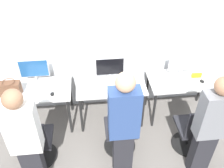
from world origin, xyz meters
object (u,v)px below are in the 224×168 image
object	(u,v)px
person_left	(26,140)
monitor_center	(110,68)
office_chair_center	(121,133)
handbag	(10,89)
office_chair_right	(192,132)
keyboard_right	(184,82)
keyboard_center	(111,87)
mouse_right	(202,81)
monitor_left	(34,70)
monitor_right	(182,64)
person_center	(124,126)
person_right	(210,127)
keyboard_left	(34,95)
office_chair_left	(37,144)
mouse_center	(129,87)
mouse_left	(52,94)

from	to	relation	value
person_left	monitor_center	world-z (taller)	person_left
office_chair_center	handbag	bearing A→B (deg)	159.28
office_chair_right	keyboard_right	bearing A→B (deg)	86.41
keyboard_center	mouse_right	distance (m)	1.43
monitor_left	office_chair_center	distance (m)	1.61
monitor_right	person_center	bearing A→B (deg)	-133.34
monitor_right	mouse_right	bearing A→B (deg)	-39.19
keyboard_center	handbag	bearing A→B (deg)	-179.49
keyboard_right	monitor_center	bearing A→B (deg)	169.84
keyboard_center	person_right	size ratio (longest dim) A/B	0.25
person_left	office_chair_right	bearing A→B (deg)	8.91
keyboard_left	monitor_center	xyz separation A→B (m)	(1.15, 0.27, 0.21)
office_chair_left	mouse_right	size ratio (longest dim) A/B	9.77
person_center	monitor_right	bearing A→B (deg)	46.66
mouse_right	office_chair_right	world-z (taller)	office_chair_right
person_left	person_right	distance (m)	2.17
monitor_left	person_center	xyz separation A→B (m)	(1.20, -1.24, -0.02)
monitor_center	mouse_right	world-z (taller)	monitor_center
office_chair_center	person_right	distance (m)	1.22
mouse_right	handbag	distance (m)	2.91
person_center	office_chair_center	bearing A→B (deg)	86.17
monitor_left	handbag	distance (m)	0.44
keyboard_left	monitor_right	bearing A→B (deg)	6.80
keyboard_center	person_left	bearing A→B (deg)	-136.50
keyboard_left	office_chair_center	xyz separation A→B (m)	(1.22, -0.53, -0.38)
person_left	office_chair_right	distance (m)	2.28
mouse_center	person_center	xyz separation A→B (m)	(-0.22, -0.93, 0.18)
mouse_right	person_right	world-z (taller)	person_right
office_chair_center	person_center	bearing A→B (deg)	-93.83
office_chair_left	person_left	distance (m)	0.64
keyboard_left	mouse_center	size ratio (longest dim) A/B	4.37
mouse_center	person_left	bearing A→B (deg)	-143.56
mouse_center	person_right	world-z (taller)	person_right
handbag	mouse_left	bearing A→B (deg)	-6.34
monitor_center	office_chair_right	xyz separation A→B (m)	(1.11, -0.88, -0.59)
mouse_right	mouse_left	bearing A→B (deg)	-178.55
person_left	keyboard_center	world-z (taller)	person_left
monitor_center	monitor_right	world-z (taller)	same
person_center	handbag	xyz separation A→B (m)	(-1.52, 0.95, -0.08)
mouse_left	person_right	world-z (taller)	person_right
office_chair_center	monitor_right	world-z (taller)	monitor_right
monitor_center	keyboard_right	world-z (taller)	monitor_center
monitor_center	person_right	distance (m)	1.66
keyboard_left	monitor_right	size ratio (longest dim) A/B	0.89
person_left	office_chair_center	size ratio (longest dim) A/B	1.83
mouse_left	office_chair_right	size ratio (longest dim) A/B	0.10
handbag	monitor_right	bearing A→B (deg)	4.81
person_left	monitor_right	world-z (taller)	person_left
mouse_right	office_chair_center	bearing A→B (deg)	-157.02
keyboard_right	office_chair_right	bearing A→B (deg)	-93.59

